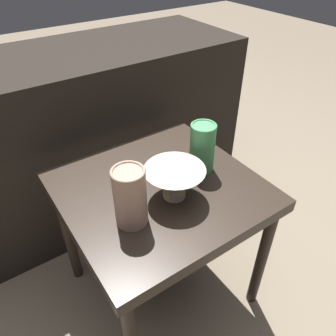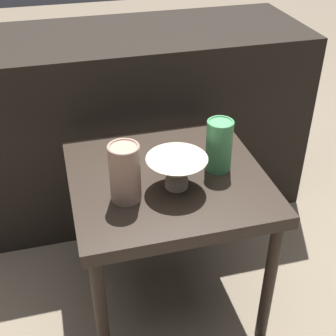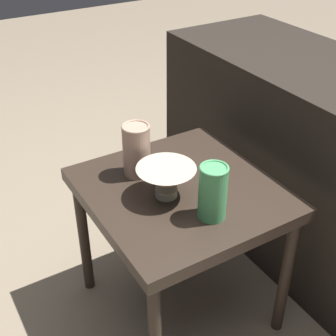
# 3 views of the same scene
# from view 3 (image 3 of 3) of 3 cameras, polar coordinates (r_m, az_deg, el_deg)

# --- Properties ---
(ground_plane) EXTENTS (8.00, 8.00, 0.00)m
(ground_plane) POSITION_cam_3_polar(r_m,az_deg,el_deg) (1.73, 1.32, -16.30)
(ground_plane) COLOR #7F705B
(table) EXTENTS (0.56, 0.54, 0.51)m
(table) POSITION_cam_3_polar(r_m,az_deg,el_deg) (1.42, 1.54, -4.46)
(table) COLOR #2D231C
(table) RESTS_ON ground_plane
(couch_backdrop) EXTENTS (1.38, 0.50, 0.74)m
(couch_backdrop) POSITION_cam_3_polar(r_m,az_deg,el_deg) (1.81, 18.12, -0.08)
(couch_backdrop) COLOR black
(couch_backdrop) RESTS_ON ground_plane
(bowl) EXTENTS (0.17, 0.17, 0.09)m
(bowl) POSITION_cam_3_polar(r_m,az_deg,el_deg) (1.32, -0.22, -1.36)
(bowl) COLOR #B2A88E
(bowl) RESTS_ON table
(vase_textured_left) EXTENTS (0.08, 0.08, 0.17)m
(vase_textured_left) POSITION_cam_3_polar(r_m,az_deg,el_deg) (1.40, -3.86, 2.27)
(vase_textured_left) COLOR tan
(vase_textured_left) RESTS_ON table
(vase_colorful_right) EXTENTS (0.08, 0.08, 0.16)m
(vase_colorful_right) POSITION_cam_3_polar(r_m,az_deg,el_deg) (1.23, 5.50, -2.87)
(vase_colorful_right) COLOR #47995B
(vase_colorful_right) RESTS_ON table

